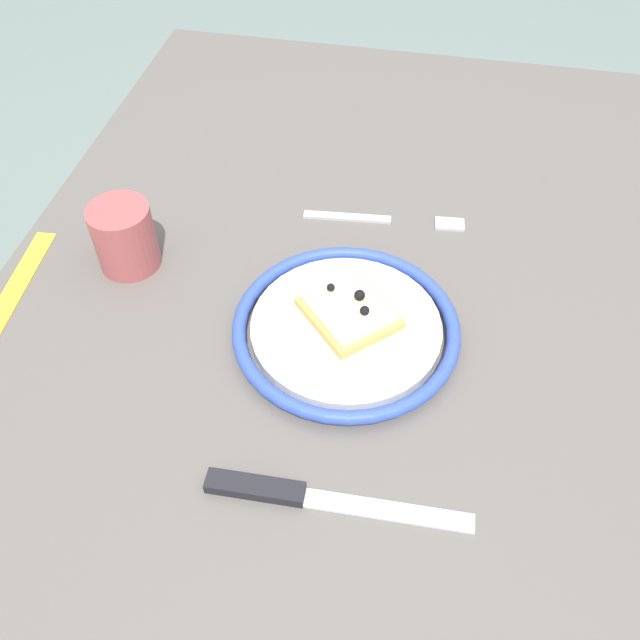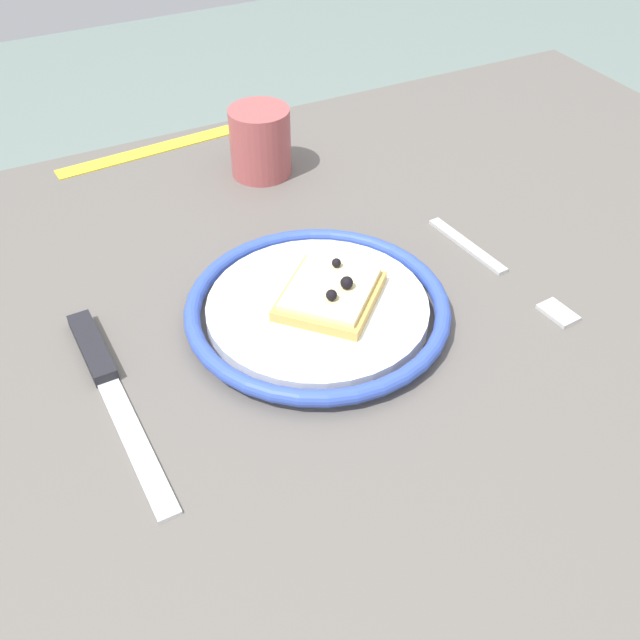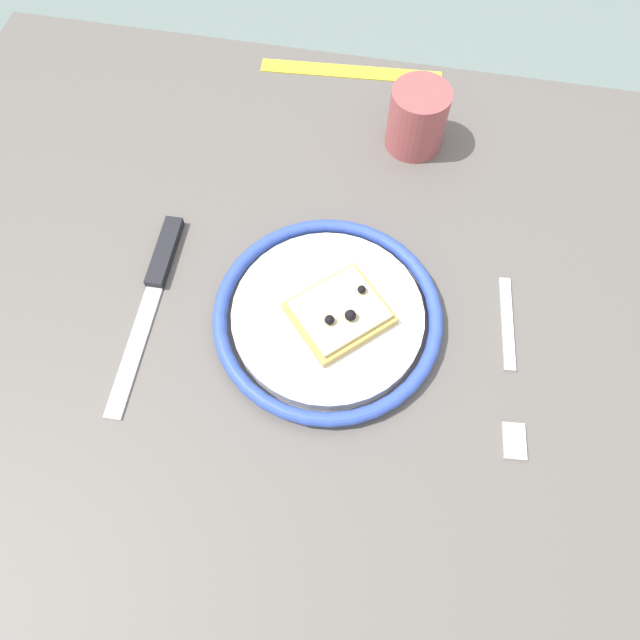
% 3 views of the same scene
% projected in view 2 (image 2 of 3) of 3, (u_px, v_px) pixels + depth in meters
% --- Properties ---
extents(dining_table, '(1.17, 0.90, 0.73)m').
position_uv_depth(dining_table, '(373.00, 386.00, 0.73)').
color(dining_table, '#5B5651').
rests_on(dining_table, ground_plane).
extents(plate, '(0.24, 0.24, 0.02)m').
position_uv_depth(plate, '(318.00, 309.00, 0.68)').
color(plate, white).
rests_on(plate, dining_table).
extents(pizza_slice_near, '(0.12, 0.12, 0.03)m').
position_uv_depth(pizza_slice_near, '(330.00, 293.00, 0.68)').
color(pizza_slice_near, tan).
rests_on(pizza_slice_near, plate).
extents(knife, '(0.03, 0.24, 0.01)m').
position_uv_depth(knife, '(103.00, 371.00, 0.63)').
color(knife, silver).
rests_on(knife, dining_table).
extents(fork, '(0.04, 0.20, 0.00)m').
position_uv_depth(fork, '(499.00, 269.00, 0.74)').
color(fork, '#B9B9B9').
rests_on(fork, dining_table).
extents(cup, '(0.07, 0.07, 0.08)m').
position_uv_depth(cup, '(260.00, 142.00, 0.86)').
color(cup, '#A54C4C').
rests_on(cup, dining_table).
extents(measuring_tape, '(0.25, 0.04, 0.00)m').
position_uv_depth(measuring_tape, '(155.00, 149.00, 0.93)').
color(measuring_tape, yellow).
rests_on(measuring_tape, dining_table).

